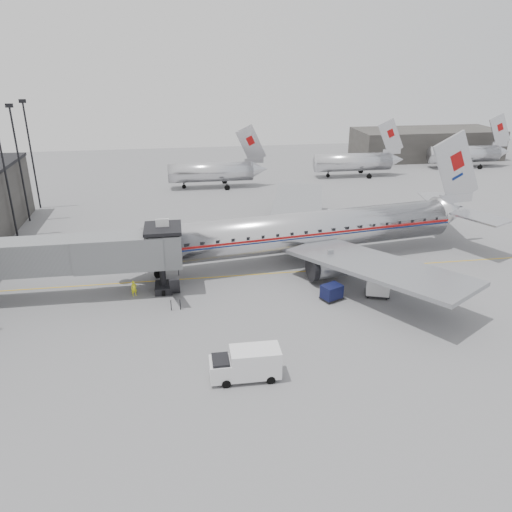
{
  "coord_description": "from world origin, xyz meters",
  "views": [
    {
      "loc": [
        -7.24,
        -40.06,
        21.29
      ],
      "look_at": [
        -0.44,
        3.25,
        3.2
      ],
      "focal_mm": 35.0,
      "sensor_mm": 36.0,
      "label": 1
    }
  ],
  "objects": [
    {
      "name": "distant_aircraft_mid",
      "position": [
        24.21,
        46.0,
        2.73
      ],
      "size": [
        16.39,
        3.2,
        10.26
      ],
      "color": "silver",
      "rests_on": "ground"
    },
    {
      "name": "ramp_worker",
      "position": [
        -12.0,
        3.0,
        0.76
      ],
      "size": [
        0.64,
        0.52,
        1.53
      ],
      "primitive_type": "imported",
      "rotation": [
        0.0,
        0.0,
        0.32
      ],
      "color": "yellow",
      "rests_on": "ground"
    },
    {
      "name": "service_van",
      "position": [
        -3.4,
        -11.2,
        1.21
      ],
      "size": [
        4.92,
        2.0,
        2.31
      ],
      "rotation": [
        0.0,
        0.0,
        -0.01
      ],
      "color": "white",
      "rests_on": "ground"
    },
    {
      "name": "distant_aircraft_near",
      "position": [
        -1.79,
        42.0,
        2.73
      ],
      "size": [
        16.39,
        3.2,
        10.26
      ],
      "color": "silver",
      "rests_on": "ground"
    },
    {
      "name": "apron_line",
      "position": [
        3.0,
        6.0,
        0.01
      ],
      "size": [
        60.0,
        0.15,
        0.01
      ],
      "primitive_type": "cube",
      "rotation": [
        0.0,
        0.0,
        1.57
      ],
      "color": "gold",
      "rests_on": "ground"
    },
    {
      "name": "ground",
      "position": [
        0.0,
        0.0,
        0.0
      ],
      "size": [
        160.0,
        160.0,
        0.0
      ],
      "primitive_type": "plane",
      "color": "slate",
      "rests_on": "ground"
    },
    {
      "name": "hangar",
      "position": [
        45.0,
        60.0,
        3.0
      ],
      "size": [
        30.0,
        12.0,
        6.0
      ],
      "primitive_type": "cube",
      "color": "#34322F",
      "rests_on": "ground"
    },
    {
      "name": "distant_aircraft_far",
      "position": [
        48.21,
        50.0,
        2.73
      ],
      "size": [
        16.39,
        3.2,
        10.26
      ],
      "color": "silver",
      "rests_on": "ground"
    },
    {
      "name": "baggage_cart_navy",
      "position": [
        6.0,
        -0.6,
        0.77
      ],
      "size": [
        2.28,
        2.06,
        1.46
      ],
      "rotation": [
        0.0,
        0.0,
        0.44
      ],
      "color": "#0D1136",
      "rests_on": "ground"
    },
    {
      "name": "jet_bridge",
      "position": [
        -16.66,
        3.67,
        4.18
      ],
      "size": [
        21.0,
        6.2,
        7.1
      ],
      "color": "slate",
      "rests_on": "ground"
    },
    {
      "name": "airliner",
      "position": [
        6.38,
        9.12,
        3.34
      ],
      "size": [
        41.88,
        38.56,
        13.29
      ],
      "rotation": [
        0.0,
        0.0,
        0.14
      ],
      "color": "silver",
      "rests_on": "ground"
    },
    {
      "name": "baggage_cart_white",
      "position": [
        10.46,
        -0.49,
        0.92
      ],
      "size": [
        2.64,
        2.31,
        1.73
      ],
      "rotation": [
        0.0,
        0.0,
        -0.33
      ],
      "color": "silver",
      "rests_on": "ground"
    }
  ]
}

